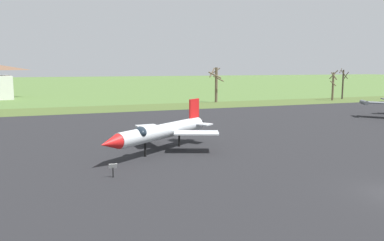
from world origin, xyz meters
TOP-DOWN VIEW (x-y plane):
  - asphalt_apron at (0.00, 17.84)m, footprint 109.03×59.46m
  - grass_verge_strip at (0.00, 53.57)m, footprint 169.03×12.00m
  - jet_fighter_front_right at (-9.83, 15.91)m, footprint 12.00×9.77m
  - info_placard_front_right at (-15.06, 9.44)m, footprint 0.57×0.23m
  - bare_tree_far_left at (14.90, 58.76)m, footprint 3.37×3.61m
  - bare_tree_left_of_center at (41.46, 53.76)m, footprint 2.33×2.33m
  - bare_tree_center at (46.16, 55.89)m, footprint 2.18×2.18m

SIDE VIEW (x-z plane):
  - asphalt_apron at x=0.00m, z-range 0.00..0.05m
  - grass_verge_strip at x=0.00m, z-range 0.00..0.06m
  - info_placard_front_right at x=-15.06m, z-range 0.13..1.15m
  - jet_fighter_front_right at x=-9.83m, z-range -0.29..4.09m
  - bare_tree_left_of_center at x=41.46m, z-range 0.07..6.92m
  - bare_tree_center at x=46.16m, z-range 0.21..7.45m
  - bare_tree_far_left at x=14.90m, z-range 0.49..7.92m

